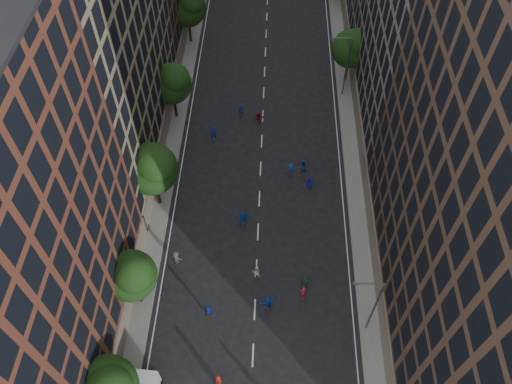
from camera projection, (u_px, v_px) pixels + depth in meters
The scene contains 25 objects.
ground at pixel (263, 119), 64.70m from camera, with size 240.00×240.00×0.00m, color black.
sidewalk_left at pixel (178, 78), 69.49m from camera, with size 4.00×105.00×0.15m, color slate.
sidewalk_right at pixel (351, 83), 68.95m from camera, with size 4.00×105.00×0.15m, color slate.
bldg_left_b at pixel (69, 23), 48.62m from camera, with size 14.00×26.00×34.00m, color #867557.
tree_left_1 at pixel (132, 275), 44.62m from camera, with size 4.80×4.80×8.21m.
tree_left_2 at pixel (153, 168), 51.28m from camera, with size 5.60×5.60×9.45m.
tree_left_3 at pixel (172, 82), 60.25m from camera, with size 5.00×5.00×8.58m.
tree_left_4 at pixel (188, 6), 69.78m from camera, with size 5.40×5.40×9.08m.
tree_right_a at pixel (352, 47), 64.77m from camera, with size 5.00×5.00×8.39m.
streetlamp_near at pixel (373, 305), 43.30m from camera, with size 2.64×0.22×9.06m.
streetlamp_far at pixel (346, 64), 63.42m from camera, with size 2.64×0.22×9.06m.
skater_4 at pixel (208, 311), 47.53m from camera, with size 1.01×0.42×1.73m, color #1535AC.
skater_5 at pixel (268, 303), 47.92m from camera, with size 1.78×0.57×1.92m, color #1640B9.
skater_6 at pixel (218, 380), 43.63m from camera, with size 0.80×0.52×1.64m, color maroon.
skater_7 at pixel (303, 292), 48.73m from camera, with size 0.62×0.41×1.71m, color #A71B3A.
skater_8 at pixel (256, 272), 50.07m from camera, with size 0.86×0.67×1.78m, color white.
skater_9 at pixel (176, 258), 51.02m from camera, with size 1.18×0.68×1.83m, color #3F3F44.
skater_10 at pixel (305, 282), 49.44m from camera, with size 0.97×0.40×1.66m, color #227431.
skater_11 at pixel (243, 218), 53.98m from camera, with size 1.74×0.55×1.88m, color #154AAF.
skater_12 at pixel (310, 183), 57.12m from camera, with size 0.80×0.52×1.65m, color #151294.
skater_13 at pixel (213, 133), 61.78m from camera, with size 0.69×0.45×1.88m, color #141BAA.
skater_14 at pixel (302, 166), 58.48m from camera, with size 0.92×0.72×1.90m, color #13459C.
skater_15 at pixel (291, 170), 58.34m from camera, with size 1.08×0.62×1.67m, color #133AA0.
skater_16 at pixel (241, 111), 64.34m from camera, with size 0.97×0.40×1.65m, color blue.
skater_17 at pixel (259, 118), 63.68m from camera, with size 1.50×0.48×1.62m, color maroon.
Camera 1 is at (0.88, -7.02, 45.45)m, focal length 35.00 mm.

